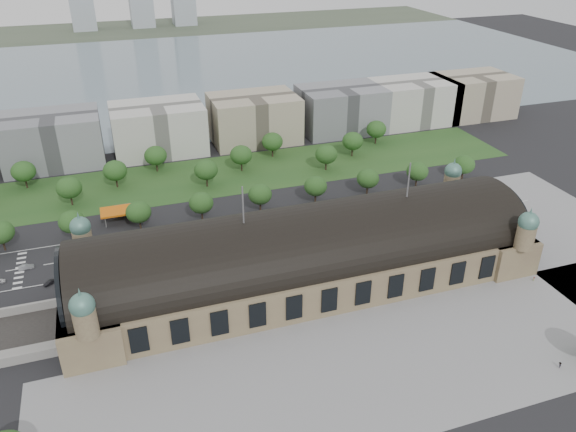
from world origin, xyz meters
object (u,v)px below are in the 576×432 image
object	(u,v)px
traffic_car_4	(313,230)
parked_car_1	(149,269)
traffic_car_2	(108,252)
bus_west	(257,239)
traffic_car_5	(386,194)
parked_car_3	(113,271)
bus_mid	(291,236)
parked_car_5	(154,265)
parked_car_4	(138,272)
parked_car_2	(122,276)
parked_car_6	(236,254)
pedestrian_0	(534,279)
traffic_car_1	(26,267)
parked_car_0	(49,283)
traffic_car_3	(182,237)
pedestrian_4	(560,365)
petrol_station	(122,211)
traffic_car_6	(425,201)
bus_east	(370,215)

from	to	relation	value
traffic_car_4	parked_car_1	bearing A→B (deg)	-85.73
traffic_car_2	bus_west	xyz separation A→B (m)	(52.30, -9.74, 0.85)
traffic_car_5	parked_car_3	xyz separation A→B (m)	(-114.96, -23.76, 0.03)
traffic_car_2	traffic_car_4	world-z (taller)	traffic_car_4
bus_mid	parked_car_5	bearing A→B (deg)	91.96
traffic_car_5	parked_car_4	xyz separation A→B (m)	(-107.12, -26.91, -0.06)
parked_car_2	parked_car_4	bearing A→B (deg)	76.79
bus_west	parked_car_2	bearing A→B (deg)	94.82
parked_car_6	pedestrian_0	xyz separation A→B (m)	(89.62, -46.62, 0.07)
traffic_car_1	parked_car_0	size ratio (longest dim) A/B	1.23
parked_car_2	parked_car_4	distance (m)	5.37
parked_car_0	pedestrian_0	size ratio (longest dim) A/B	2.60
parked_car_0	parked_car_1	xyz separation A→B (m)	(31.71, -2.37, 0.12)
parked_car_6	traffic_car_5	bearing A→B (deg)	83.36
parked_car_2	parked_car_3	size ratio (longest dim) A/B	1.19
parked_car_6	pedestrian_0	distance (m)	101.02
traffic_car_3	pedestrian_4	world-z (taller)	pedestrian_4
petrol_station	bus_mid	distance (m)	69.55
traffic_car_1	parked_car_4	world-z (taller)	traffic_car_1
traffic_car_5	parked_car_6	xyz separation A→B (m)	(-73.16, -26.25, -0.08)
parked_car_1	parked_car_2	size ratio (longest dim) A/B	1.00
traffic_car_5	parked_car_4	bearing A→B (deg)	96.41
petrol_station	parked_car_3	size ratio (longest dim) A/B	2.99
traffic_car_2	parked_car_3	size ratio (longest dim) A/B	1.02
bus_mid	parked_car_4	bearing A→B (deg)	94.30
traffic_car_5	parked_car_4	size ratio (longest dim) A/B	1.08
traffic_car_1	parked_car_3	bearing A→B (deg)	-117.43
traffic_car_4	parked_car_6	distance (m)	33.14
traffic_car_3	bus_west	xyz separation A→B (m)	(25.56, -12.14, 0.82)
traffic_car_6	bus_west	world-z (taller)	bus_west
traffic_car_3	bus_west	size ratio (longest dim) A/B	0.44
traffic_car_5	pedestrian_4	world-z (taller)	pedestrian_4
traffic_car_1	traffic_car_2	distance (m)	27.18
parked_car_3	parked_car_5	xyz separation A→B (m)	(13.52, -0.56, -0.03)
traffic_car_3	parked_car_3	distance (m)	30.35
traffic_car_3	parked_car_6	distance (m)	24.37
traffic_car_4	bus_east	bearing A→B (deg)	91.98
parked_car_3	bus_west	world-z (taller)	bus_west
traffic_car_1	bus_east	world-z (taller)	bus_east
traffic_car_6	parked_car_5	distance (m)	114.96
traffic_car_1	bus_mid	distance (m)	92.58
bus_east	pedestrian_0	xyz separation A→B (m)	(32.53, -56.12, -1.02)
traffic_car_5	pedestrian_0	xyz separation A→B (m)	(16.45, -72.88, -0.00)
parked_car_4	pedestrian_0	size ratio (longest dim) A/B	2.80
parked_car_1	parked_car_6	bearing A→B (deg)	64.59
parked_car_3	parked_car_4	xyz separation A→B (m)	(7.84, -3.15, -0.09)
pedestrian_0	parked_car_0	bearing A→B (deg)	172.70
traffic_car_2	parked_car_4	bearing A→B (deg)	31.32
traffic_car_5	parked_car_5	world-z (taller)	traffic_car_5
traffic_car_2	traffic_car_4	bearing A→B (deg)	87.21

